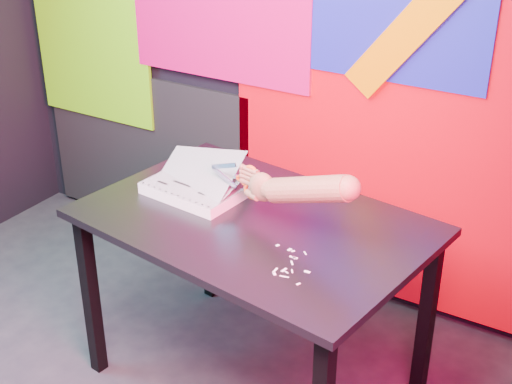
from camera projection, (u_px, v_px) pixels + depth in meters
The scene contains 6 objects.
backdrop at pixel (279, 88), 3.20m from camera, with size 2.88×0.05×2.08m.
work_table at pixel (254, 240), 2.58m from camera, with size 1.31×0.97×0.75m.
printout_stack at pixel (197, 188), 2.71m from camera, with size 0.38×0.30×0.19m.
scissors at pixel (248, 181), 2.51m from camera, with size 0.23×0.05×0.13m.
hand_forearm at pixel (301, 189), 2.35m from camera, with size 0.48×0.15×0.21m.
paper_clippings at pixel (289, 264), 2.27m from camera, with size 0.18×0.19×0.00m.
Camera 1 is at (1.56, -1.22, 1.98)m, focal length 50.00 mm.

